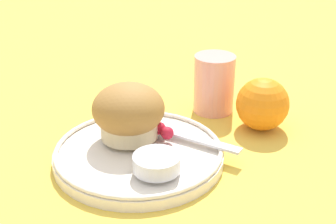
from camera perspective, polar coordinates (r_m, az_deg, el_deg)
The scene contains 8 objects.
ground_plane at distance 0.63m, azimuth -2.98°, elevation -5.60°, with size 3.00×3.00×0.00m, color gold.
plate at distance 0.62m, azimuth -3.48°, elevation -5.12°, with size 0.23×0.23×0.02m.
muffin at distance 0.63m, azimuth -4.97°, elevation -0.12°, with size 0.10×0.10×0.08m.
cream_ramekin at distance 0.56m, azimuth -1.40°, elevation -6.12°, with size 0.06×0.06×0.02m.
berry_pair at distance 0.64m, azimuth -0.58°, elevation -2.29°, with size 0.03×0.02×0.02m.
butter_knife at distance 0.64m, azimuth 1.91°, elevation -2.85°, with size 0.16×0.07×0.00m.
orange_fruit at distance 0.70m, azimuth 11.44°, elevation 0.95°, with size 0.08×0.08×0.08m.
juice_glass at distance 0.75m, azimuth 5.64°, elevation 3.46°, with size 0.06×0.06×0.09m.
Camera 1 is at (0.44, -0.31, 0.33)m, focal length 50.00 mm.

